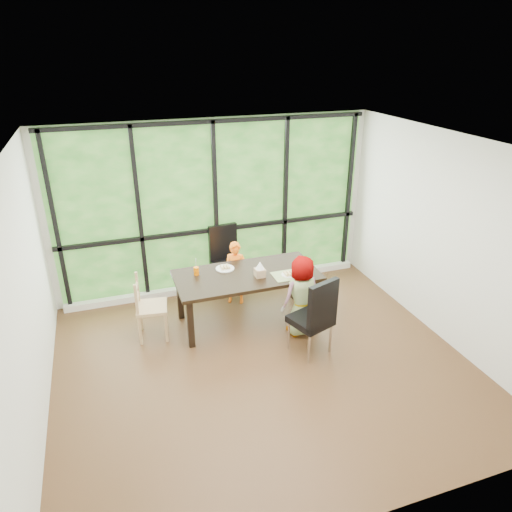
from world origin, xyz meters
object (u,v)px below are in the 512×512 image
(child_older, at_px, (301,296))
(plate_near, at_px, (289,275))
(white_mug, at_px, (306,261))
(orange_cup, at_px, (196,271))
(plate_far, at_px, (225,269))
(chair_end_beech, at_px, (152,307))
(child_toddler, at_px, (235,273))
(green_cup, at_px, (309,270))
(tissue_box, at_px, (260,273))
(chair_window_leather, at_px, (228,261))
(chair_interior_leather, at_px, (311,315))
(dining_table, at_px, (247,297))

(child_older, distance_m, plate_near, 0.36)
(white_mug, bearing_deg, orange_cup, 173.86)
(child_older, distance_m, plate_far, 1.15)
(chair_end_beech, height_order, plate_near, chair_end_beech)
(plate_far, xyz_separation_m, orange_cup, (-0.42, -0.04, 0.05))
(child_toddler, relative_size, green_cup, 8.04)
(plate_far, bearing_deg, orange_cup, -174.34)
(plate_near, distance_m, tissue_box, 0.40)
(chair_window_leather, xyz_separation_m, chair_end_beech, (-1.31, -0.88, -0.09))
(chair_interior_leather, bearing_deg, chair_end_beech, -47.33)
(chair_end_beech, relative_size, plate_near, 4.35)
(chair_interior_leather, height_order, tissue_box, chair_interior_leather)
(orange_cup, distance_m, white_mug, 1.58)
(chair_end_beech, distance_m, white_mug, 2.26)
(dining_table, xyz_separation_m, orange_cup, (-0.67, 0.20, 0.43))
(child_toddler, bearing_deg, chair_interior_leather, -46.29)
(child_toddler, xyz_separation_m, white_mug, (0.90, -0.54, 0.30))
(dining_table, xyz_separation_m, plate_far, (-0.25, 0.24, 0.38))
(white_mug, bearing_deg, plate_near, -145.00)
(chair_window_leather, relative_size, white_mug, 11.61)
(chair_end_beech, relative_size, orange_cup, 7.83)
(chair_window_leather, height_order, white_mug, chair_window_leather)
(chair_end_beech, bearing_deg, chair_window_leather, -47.67)
(orange_cup, bearing_deg, green_cup, -17.69)
(chair_interior_leather, xyz_separation_m, tissue_box, (-0.39, 0.83, 0.27))
(child_older, distance_m, orange_cup, 1.47)
(chair_end_beech, height_order, orange_cup, chair_end_beech)
(child_toddler, relative_size, orange_cup, 8.58)
(chair_end_beech, distance_m, plate_far, 1.14)
(child_toddler, height_order, tissue_box, child_toddler)
(child_older, xyz_separation_m, orange_cup, (-1.25, 0.73, 0.24))
(chair_end_beech, bearing_deg, child_older, -98.35)
(chair_window_leather, bearing_deg, white_mug, -49.43)
(orange_cup, distance_m, green_cup, 1.56)
(dining_table, height_order, chair_window_leather, chair_window_leather)
(child_toddler, distance_m, tissue_box, 0.78)
(chair_window_leather, xyz_separation_m, tissue_box, (0.17, -1.05, 0.27))
(chair_interior_leather, distance_m, white_mug, 1.08)
(chair_window_leather, relative_size, orange_cup, 9.39)
(chair_window_leather, relative_size, tissue_box, 8.06)
(child_toddler, distance_m, child_older, 1.25)
(green_cup, xyz_separation_m, white_mug, (0.08, 0.31, -0.01))
(chair_window_leather, distance_m, child_toddler, 0.35)
(chair_interior_leather, height_order, orange_cup, chair_interior_leather)
(orange_cup, height_order, green_cup, green_cup)
(chair_window_leather, height_order, plate_near, chair_window_leather)
(chair_end_beech, distance_m, orange_cup, 0.77)
(white_mug, xyz_separation_m, tissue_box, (-0.76, -0.16, 0.01))
(child_older, height_order, tissue_box, child_older)
(chair_interior_leather, bearing_deg, plate_far, -75.99)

